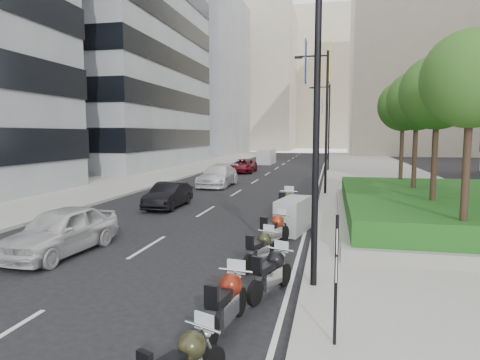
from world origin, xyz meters
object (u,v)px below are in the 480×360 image
(motorcycle_5, at_px, (293,216))
(car_a, at_px, (61,231))
(motorcycle_4, at_px, (274,230))
(motorcycle_2, at_px, (271,272))
(lamp_post_1, at_px, (324,115))
(motorcycle_6, at_px, (286,205))
(motorcycle_3, at_px, (261,249))
(car_c, at_px, (218,176))
(car_b, at_px, (168,195))
(lamp_post_0, at_px, (311,84))
(car_d, at_px, (243,166))
(parking_sign, at_px, (336,273))
(lamp_post_2, at_px, (328,123))
(motorcycle_1, at_px, (227,302))
(delivery_van, at_px, (266,157))

(motorcycle_5, distance_m, car_a, 8.46)
(motorcycle_4, bearing_deg, motorcycle_2, -151.44)
(lamp_post_1, xyz_separation_m, motorcycle_6, (-1.47, -8.08, -4.41))
(lamp_post_1, xyz_separation_m, motorcycle_5, (-0.91, -10.81, -4.38))
(motorcycle_2, bearing_deg, motorcycle_3, 35.82)
(motorcycle_4, relative_size, car_c, 0.37)
(lamp_post_1, bearing_deg, car_b, -141.09)
(lamp_post_0, xyz_separation_m, lamp_post_1, (0.00, 17.00, 0.00))
(motorcycle_6, xyz_separation_m, car_d, (-6.79, 22.95, 0.02))
(parking_sign, xyz_separation_m, motorcycle_6, (-2.13, 11.92, -0.80))
(car_b, xyz_separation_m, car_d, (-0.36, 21.24, 0.02))
(parking_sign, bearing_deg, lamp_post_1, 91.88)
(motorcycle_4, xyz_separation_m, motorcycle_6, (-0.10, 4.86, 0.10))
(car_a, xyz_separation_m, car_d, (-0.24, 30.25, -0.08))
(lamp_post_0, relative_size, motorcycle_2, 4.50)
(car_a, height_order, car_c, car_c)
(lamp_post_2, bearing_deg, motorcycle_6, -93.23)
(motorcycle_4, relative_size, car_b, 0.50)
(lamp_post_0, distance_m, motorcycle_6, 10.05)
(parking_sign, relative_size, motorcycle_5, 1.05)
(motorcycle_1, height_order, motorcycle_5, motorcycle_5)
(motorcycle_4, relative_size, car_d, 0.41)
(motorcycle_1, height_order, car_c, car_c)
(parking_sign, relative_size, motorcycle_6, 1.01)
(motorcycle_6, bearing_deg, parking_sign, -163.38)
(motorcycle_1, bearing_deg, car_a, 64.97)
(motorcycle_6, relative_size, car_b, 0.61)
(delivery_van, bearing_deg, car_b, -87.55)
(motorcycle_4, relative_size, car_a, 0.44)
(lamp_post_1, xyz_separation_m, car_d, (-8.26, 14.87, -4.38))
(motorcycle_5, bearing_deg, car_c, 37.41)
(motorcycle_1, relative_size, car_c, 0.40)
(car_d, bearing_deg, lamp_post_2, 19.36)
(motorcycle_5, bearing_deg, motorcycle_1, -172.01)
(motorcycle_6, distance_m, car_b, 6.65)
(car_b, relative_size, car_c, 0.74)
(motorcycle_3, relative_size, car_c, 0.35)
(motorcycle_1, bearing_deg, car_b, 33.48)
(motorcycle_5, bearing_deg, delivery_van, 21.60)
(parking_sign, bearing_deg, lamp_post_0, 102.33)
(motorcycle_5, xyz_separation_m, car_d, (-7.35, 25.68, 0.00))
(motorcycle_1, bearing_deg, lamp_post_1, 3.21)
(lamp_post_0, xyz_separation_m, parking_sign, (0.66, -3.00, -3.61))
(lamp_post_1, bearing_deg, motorcycle_6, -100.33)
(lamp_post_2, height_order, motorcycle_6, lamp_post_2)
(lamp_post_2, distance_m, car_b, 26.00)
(motorcycle_2, bearing_deg, lamp_post_0, -39.47)
(car_b, bearing_deg, car_c, 89.38)
(parking_sign, height_order, motorcycle_6, parking_sign)
(lamp_post_1, relative_size, motorcycle_6, 3.63)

